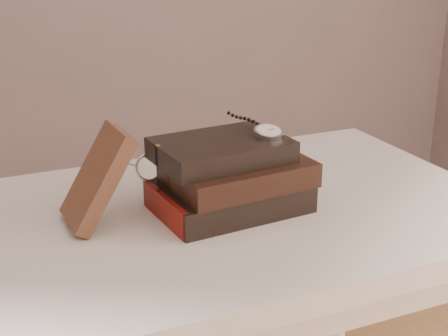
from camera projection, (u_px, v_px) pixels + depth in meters
name	position (u px, v px, depth m)	size (l,w,h in m)	color
table	(210.00, 259.00, 1.14)	(1.00, 0.60, 0.75)	silver
book_stack	(230.00, 177.00, 1.09)	(0.26, 0.19, 0.12)	black
journal	(98.00, 178.00, 1.03)	(0.02, 0.10, 0.17)	#44261A
pocket_watch	(267.00, 131.00, 1.09)	(0.05, 0.15, 0.02)	silver
eyeglasses	(162.00, 164.00, 1.12)	(0.11, 0.13, 0.05)	silver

